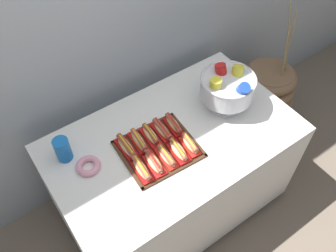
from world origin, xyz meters
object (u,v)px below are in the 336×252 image
object	(u,v)px
serving_tray	(158,149)
hot_dog_6	(139,141)
floor_vase	(263,100)
hot_dog_2	(166,157)
hot_dog_0	(141,169)
hot_dog_7	(151,135)
hot_dog_1	(154,163)
donut	(88,166)
hot_dog_4	(190,144)
cup_stack	(63,149)
hot_dog_5	(126,147)
hot_dog_9	(174,125)
hot_dog_8	(162,130)
buffet_table	(173,172)
hot_dog_3	(178,151)
punch_bowl	(227,87)

from	to	relation	value
serving_tray	hot_dog_6	xyz separation A→B (m)	(-0.07, 0.09, 0.03)
floor_vase	hot_dog_2	world-z (taller)	floor_vase
hot_dog_0	hot_dog_7	bearing A→B (deg)	44.33
hot_dog_0	hot_dog_1	size ratio (longest dim) A/B	0.98
donut	hot_dog_4	bearing A→B (deg)	-21.89
cup_stack	serving_tray	bearing A→B (deg)	-29.36
floor_vase	hot_dog_1	xyz separation A→B (m)	(-1.23, -0.29, 0.52)
hot_dog_5	hot_dog_9	distance (m)	0.30
hot_dog_8	hot_dog_6	bearing A→B (deg)	176.61
buffet_table	hot_dog_5	distance (m)	0.48
buffet_table	hot_dog_9	size ratio (longest dim) A/B	8.59
hot_dog_4	cup_stack	bearing A→B (deg)	149.92
hot_dog_7	hot_dog_1	bearing A→B (deg)	-117.84
hot_dog_1	hot_dog_5	world-z (taller)	hot_dog_5
floor_vase	hot_dog_8	world-z (taller)	floor_vase
hot_dog_6	hot_dog_4	bearing A→B (deg)	-39.65
buffet_table	hot_dog_0	xyz separation A→B (m)	(-0.27, -0.10, 0.40)
serving_tray	hot_dog_4	bearing A→B (deg)	-32.20
hot_dog_8	hot_dog_5	bearing A→B (deg)	176.61
floor_vase	hot_dog_9	size ratio (longest dim) A/B	6.89
hot_dog_7	hot_dog_9	size ratio (longest dim) A/B	1.00
serving_tray	hot_dog_1	world-z (taller)	hot_dog_1
hot_dog_2	hot_dog_7	size ratio (longest dim) A/B	1.01
hot_dog_2	hot_dog_4	xyz separation A→B (m)	(0.15, -0.01, 0.00)
hot_dog_3	cup_stack	world-z (taller)	cup_stack
serving_tray	hot_dog_2	world-z (taller)	hot_dog_2
hot_dog_0	donut	size ratio (longest dim) A/B	1.31
buffet_table	hot_dog_8	distance (m)	0.41
hot_dog_3	donut	xyz separation A→B (m)	(-0.44, 0.20, -0.02)
hot_dog_4	punch_bowl	bearing A→B (deg)	19.98
buffet_table	hot_dog_0	size ratio (longest dim) A/B	8.26
hot_dog_9	donut	xyz separation A→B (m)	(-0.52, 0.04, -0.02)
serving_tray	hot_dog_5	distance (m)	0.17
hot_dog_2	hot_dog_5	distance (m)	0.22
hot_dog_2	punch_bowl	world-z (taller)	punch_bowl
hot_dog_6	punch_bowl	distance (m)	0.60
hot_dog_5	buffet_table	bearing A→B (deg)	-14.24
floor_vase	hot_dog_3	distance (m)	1.24
punch_bowl	donut	distance (m)	0.89
serving_tray	hot_dog_2	xyz separation A→B (m)	(-0.00, -0.08, 0.03)
punch_bowl	hot_dog_0	bearing A→B (deg)	-170.16
buffet_table	floor_vase	world-z (taller)	floor_vase
punch_bowl	hot_dog_5	bearing A→B (deg)	175.71
buffet_table	hot_dog_8	xyz separation A→B (m)	(-0.04, 0.05, 0.40)
cup_stack	hot_dog_0	bearing A→B (deg)	-48.54
hot_dog_9	donut	world-z (taller)	hot_dog_9
hot_dog_8	punch_bowl	size ratio (longest dim) A/B	0.53
floor_vase	serving_tray	distance (m)	1.27
serving_tray	hot_dog_8	xyz separation A→B (m)	(0.08, 0.08, 0.03)
hot_dog_5	hot_dog_7	world-z (taller)	same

